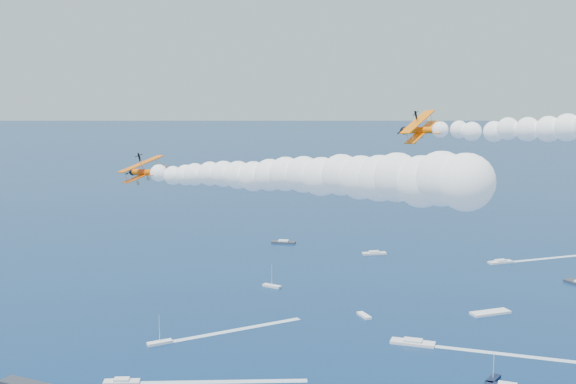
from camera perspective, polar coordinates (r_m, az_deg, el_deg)
The scene contains 5 objects.
biplane_lead at distance 113.63m, azimuth 10.09°, elevation 4.59°, with size 7.27×8.16×4.91m, color orange, non-canonical shape.
biplane_trail at distance 107.33m, azimuth -10.65°, elevation 1.46°, with size 6.58×7.38×4.44m, color #EF5E05, non-canonical shape.
smoke_trail_trail at distance 87.75m, azimuth -0.12°, elevation 1.18°, with size 51.84×12.94×9.57m, color white, non-canonical shape.
spectator_boats at distance 207.46m, azimuth 18.04°, elevation -10.89°, with size 237.91×173.81×0.70m.
boat_wakes at distance 217.85m, azimuth 8.52°, elevation -9.62°, with size 96.66×184.41×0.04m.
Camera 1 is at (49.46, -73.43, 70.70)m, focal length 47.34 mm.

